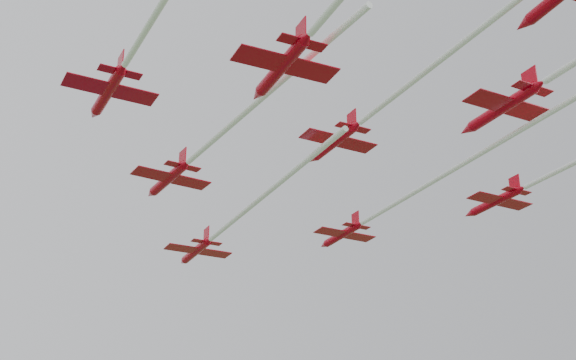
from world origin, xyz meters
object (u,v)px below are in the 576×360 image
jet_lead (223,229)px  jet_row3_mid (406,86)px  jet_row2_left (203,149)px  jet_row2_right (389,207)px  jet_row3_right (571,164)px  jet_row4_left (339,0)px

jet_lead → jet_row3_mid: (-2.42, -39.83, 1.68)m
jet_row2_left → jet_row2_right: jet_row2_left is taller
jet_row2_left → jet_row3_right: jet_row2_left is taller
jet_row3_right → jet_lead: bearing=124.5°
jet_lead → jet_row4_left: size_ratio=0.97×
jet_lead → jet_row3_right: bearing=-53.9°
jet_row2_right → jet_row3_mid: bearing=-119.9°
jet_lead → jet_row2_right: (12.31, -19.57, -0.69)m
jet_row4_left → jet_lead: bearing=79.6°
jet_row2_right → jet_row4_left: (-28.94, -28.49, 1.51)m
jet_row2_right → jet_row3_mid: size_ratio=0.89×
jet_row2_right → jet_row3_mid: 25.15m
jet_row2_left → jet_row4_left: jet_row2_left is taller
jet_row2_left → jet_row4_left: bearing=-96.1°
jet_row2_right → jet_lead: bearing=128.3°
jet_lead → jet_row3_mid: size_ratio=0.90×
jet_row2_right → jet_row3_mid: jet_row3_mid is taller
jet_row4_left → jet_row2_right: bearing=53.3°
jet_row3_mid → jet_row3_right: 24.31m
jet_lead → jet_row4_left: 50.86m
jet_row3_mid → jet_row3_right: bearing=7.2°
jet_row2_right → jet_row3_right: jet_row3_right is taller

